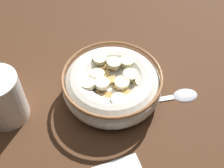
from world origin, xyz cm
name	(u,v)px	position (x,y,z in cm)	size (l,w,h in cm)	color
ground_plane	(112,97)	(0.00, 0.00, -1.00)	(138.98, 138.98, 2.00)	#472B19
cereal_bowl	(112,84)	(0.00, -0.01, 2.96)	(18.24, 18.24, 5.81)	silver
spoon	(177,96)	(-8.44, -8.99, 0.35)	(8.95, 13.91, 0.80)	#B7B7BC
coffee_mug	(1,98)	(8.65, 17.21, 4.77)	(10.56, 7.49, 9.53)	white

